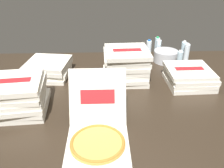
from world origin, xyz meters
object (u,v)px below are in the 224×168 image
at_px(water_bottle_6, 183,50).
at_px(water_bottle_2, 179,60).
at_px(open_pizza_box, 98,131).
at_px(water_bottle_4, 157,45).
at_px(water_bottle_3, 187,52).
at_px(pizza_stack_right_mid, 126,65).
at_px(water_bottle_5, 158,48).
at_px(water_bottle_0, 149,48).
at_px(water_bottle_1, 143,55).
at_px(pizza_stack_center_near, 189,76).
at_px(ice_bucket, 166,56).
at_px(pizza_stack_left_near, 48,68).
at_px(pizza_stack_right_far, 18,96).

bearing_deg(water_bottle_6, water_bottle_2, -113.93).
xyz_separation_m(open_pizza_box, water_bottle_4, (0.71, 1.58, 0.03)).
height_order(open_pizza_box, water_bottle_3, open_pizza_box).
relative_size(pizza_stack_right_mid, water_bottle_6, 2.11).
relative_size(water_bottle_5, water_bottle_6, 1.00).
distance_m(water_bottle_0, water_bottle_6, 0.41).
bearing_deg(water_bottle_1, pizza_stack_center_near, -53.96).
height_order(pizza_stack_center_near, water_bottle_3, water_bottle_3).
distance_m(pizza_stack_center_near, ice_bucket, 0.56).
height_order(water_bottle_4, water_bottle_6, same).
xyz_separation_m(water_bottle_5, water_bottle_6, (0.29, -0.07, 0.00)).
bearing_deg(water_bottle_6, water_bottle_4, 148.72).
relative_size(ice_bucket, water_bottle_4, 1.32).
xyz_separation_m(pizza_stack_left_near, pizza_stack_right_mid, (0.78, -0.11, 0.08)).
relative_size(water_bottle_4, water_bottle_5, 1.00).
xyz_separation_m(water_bottle_1, water_bottle_5, (0.22, 0.22, 0.00)).
xyz_separation_m(ice_bucket, water_bottle_4, (-0.05, 0.28, 0.03)).
height_order(water_bottle_3, water_bottle_5, same).
bearing_deg(water_bottle_1, pizza_stack_right_mid, -119.76).
bearing_deg(pizza_stack_left_near, water_bottle_4, 25.72).
relative_size(ice_bucket, water_bottle_2, 1.32).
distance_m(open_pizza_box, water_bottle_1, 1.36).
relative_size(pizza_stack_right_far, ice_bucket, 1.69).
height_order(pizza_stack_left_near, pizza_stack_center_near, pizza_stack_center_near).
distance_m(pizza_stack_right_far, water_bottle_2, 1.66).
bearing_deg(water_bottle_0, water_bottle_3, -18.82).
bearing_deg(open_pizza_box, water_bottle_2, 52.06).
xyz_separation_m(pizza_stack_right_mid, water_bottle_2, (0.60, 0.23, -0.06)).
bearing_deg(water_bottle_3, water_bottle_2, -123.49).
bearing_deg(pizza_stack_right_mid, water_bottle_6, 36.03).
relative_size(water_bottle_2, water_bottle_3, 1.00).
distance_m(water_bottle_3, water_bottle_6, 0.08).
distance_m(open_pizza_box, pizza_stack_center_near, 1.14).
height_order(open_pizza_box, pizza_stack_center_near, open_pizza_box).
relative_size(pizza_stack_right_mid, water_bottle_5, 2.11).
relative_size(pizza_stack_right_far, water_bottle_0, 2.23).
relative_size(water_bottle_2, water_bottle_4, 1.00).
xyz_separation_m(water_bottle_0, water_bottle_6, (0.41, -0.06, 0.00)).
bearing_deg(water_bottle_1, water_bottle_2, -23.38).
xyz_separation_m(ice_bucket, water_bottle_1, (-0.28, -0.03, 0.03)).
xyz_separation_m(water_bottle_0, water_bottle_5, (0.12, 0.01, 0.00)).
bearing_deg(water_bottle_5, water_bottle_2, -68.23).
bearing_deg(pizza_stack_right_mid, pizza_stack_center_near, -11.27).
bearing_deg(water_bottle_0, pizza_stack_left_near, -156.49).
bearing_deg(water_bottle_6, pizza_stack_left_near, -164.41).
height_order(pizza_stack_right_mid, pizza_stack_right_far, pizza_stack_right_mid).
relative_size(water_bottle_0, water_bottle_6, 1.00).
height_order(water_bottle_3, water_bottle_6, same).
bearing_deg(pizza_stack_center_near, pizza_stack_right_mid, 168.73).
height_order(water_bottle_0, water_bottle_4, same).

